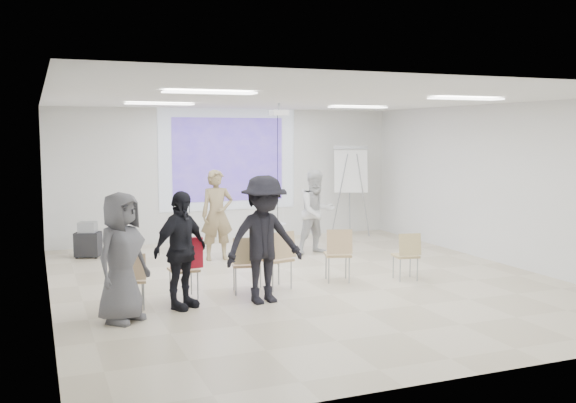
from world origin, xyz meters
name	(u,v)px	position (x,y,z in m)	size (l,w,h in m)	color
floor	(306,284)	(0.00, 0.00, -0.05)	(8.00, 9.00, 0.10)	beige
ceiling	(306,96)	(0.00, 0.00, 3.05)	(8.00, 9.00, 0.10)	white
wall_back	(228,175)	(0.00, 4.55, 1.50)	(8.00, 0.10, 3.00)	silver
wall_left	(42,201)	(-4.05, 0.00, 1.50)	(0.10, 9.00, 3.00)	silver
wall_right	(504,184)	(4.05, 0.00, 1.50)	(0.10, 9.00, 3.00)	silver
projection_halo	(228,159)	(0.00, 4.49, 1.85)	(3.20, 0.01, 2.30)	silver
projection_image	(229,159)	(0.00, 4.47, 1.85)	(2.60, 0.01, 1.90)	#4D34B3
pedestal_table	(273,237)	(0.26, 2.30, 0.37)	(0.69, 0.69, 0.66)	white
player_left	(217,209)	(-0.88, 2.29, 0.99)	(0.72, 0.49, 1.98)	#98825D
player_right	(317,208)	(1.17, 2.16, 0.94)	(0.91, 0.73, 1.89)	silver
controller_left	(222,191)	(-0.70, 2.54, 1.31)	(0.04, 0.12, 0.04)	silver
controller_right	(304,191)	(0.99, 2.41, 1.27)	(0.04, 0.12, 0.04)	silver
chair_far_left	(132,276)	(-2.94, -0.73, 0.48)	(0.41, 0.44, 0.80)	tan
chair_left_mid	(185,265)	(-2.13, -0.45, 0.51)	(0.43, 0.46, 0.87)	tan
chair_left_inner	(246,260)	(-1.19, -0.46, 0.52)	(0.50, 0.52, 0.89)	tan
chair_center	(279,255)	(-0.63, -0.37, 0.55)	(0.53, 0.55, 0.93)	tan
chair_right_inner	(338,250)	(0.46, -0.28, 0.53)	(0.53, 0.55, 0.89)	tan
chair_right_far	(407,252)	(1.58, -0.60, 0.48)	(0.44, 0.46, 0.81)	tan
red_jacket	(187,253)	(-2.14, -0.59, 0.72)	(0.46, 0.11, 0.44)	#A91424
laptop	(245,262)	(-1.17, -0.37, 0.48)	(0.33, 0.24, 0.03)	black
audience_left	(180,241)	(-2.29, -0.90, 0.95)	(1.10, 0.66, 1.90)	black
audience_mid	(264,231)	(-1.10, -1.04, 1.05)	(1.36, 0.74, 2.10)	black
audience_outer	(121,250)	(-3.13, -1.25, 0.95)	(0.93, 0.61, 1.90)	#58575C
flipchart_easel	(351,170)	(2.77, 3.78, 1.58)	(0.88, 0.70, 2.14)	gray
av_cart	(88,241)	(-3.20, 3.47, 0.32)	(0.57, 0.52, 0.71)	black
ceiling_projector	(279,120)	(0.10, 1.49, 2.69)	(0.30, 0.25, 3.00)	white
fluor_panel_nw	(160,104)	(-2.00, 2.00, 2.97)	(1.20, 0.30, 0.02)	white
fluor_panel_ne	(358,107)	(2.00, 2.00, 2.97)	(1.20, 0.30, 0.02)	white
fluor_panel_sw	(210,93)	(-2.00, -1.50, 2.97)	(1.20, 0.30, 0.02)	white
fluor_panel_se	(466,99)	(2.00, -1.50, 2.97)	(1.20, 0.30, 0.02)	white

